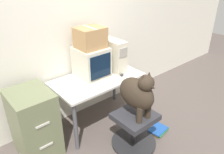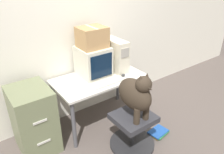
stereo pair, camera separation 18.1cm
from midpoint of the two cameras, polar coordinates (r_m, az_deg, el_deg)
The scene contains 12 objects.
ground_plane at distance 3.16m, azimuth -1.30°, elevation -13.98°, with size 12.00×12.00×0.00m, color #564C47.
wall_back at distance 3.11m, azimuth -10.50°, elevation 12.09°, with size 8.00×0.05×2.60m.
desk at distance 3.04m, azimuth -5.50°, elevation -1.78°, with size 1.22×0.68×0.71m.
crt_monitor at distance 2.99m, azimuth -7.09°, elevation 3.92°, with size 0.39×0.42×0.41m.
pc_tower at distance 3.13m, azimuth -1.50°, elevation 5.73°, with size 0.18×0.45×0.46m.
keyboard at distance 2.84m, azimuth -3.20°, elevation -1.49°, with size 0.48×0.15×0.03m.
computer_mouse at distance 3.02m, azimuth 0.87°, elevation 0.52°, with size 0.06×0.04×0.04m.
office_chair at distance 2.84m, azimuth 3.99°, elevation -13.49°, with size 0.58×0.58×0.47m.
dog at distance 2.51m, azimuth 4.70°, elevation -4.20°, with size 0.26×0.50×0.60m.
filing_cabinet at distance 2.82m, azimuth -21.44°, elevation -11.24°, with size 0.44×0.56×0.84m.
cardboard_box at distance 2.88m, azimuth -7.51°, elevation 10.13°, with size 0.35×0.31×0.27m.
book_stack_floor at distance 3.18m, azimuth 10.32°, elevation -13.48°, with size 0.29×0.23×0.06m.
Camera 1 is at (-1.57, -1.81, 2.07)m, focal length 35.00 mm.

